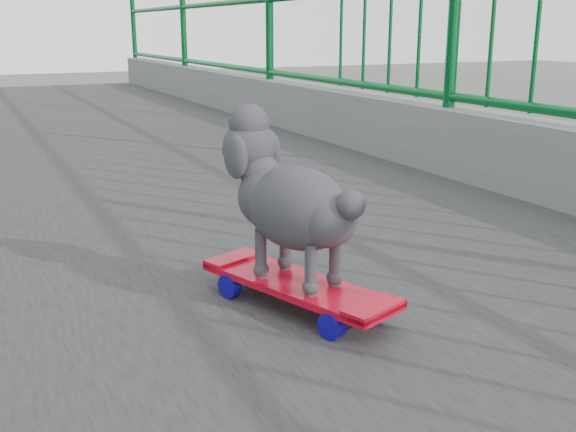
{
  "coord_description": "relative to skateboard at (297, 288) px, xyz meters",
  "views": [
    {
      "loc": [
        -0.66,
        3.49,
        7.66
      ],
      "look_at": [
        0.02,
        4.89,
        7.22
      ],
      "focal_mm": 42.0,
      "sensor_mm": 36.0,
      "label": 1
    }
  ],
  "objects": [
    {
      "name": "skateboard",
      "position": [
        0.0,
        0.0,
        0.0
      ],
      "size": [
        0.32,
        0.55,
        0.07
      ],
      "rotation": [
        0.0,
        0.0,
        0.34
      ],
      "color": "red",
      "rests_on": "footbridge"
    },
    {
      "name": "poodle",
      "position": [
        -0.01,
        0.02,
        0.22
      ],
      "size": [
        0.27,
        0.43,
        0.37
      ],
      "rotation": [
        0.0,
        0.0,
        0.34
      ],
      "color": "#2E2C31",
      "rests_on": "skateboard"
    }
  ]
}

